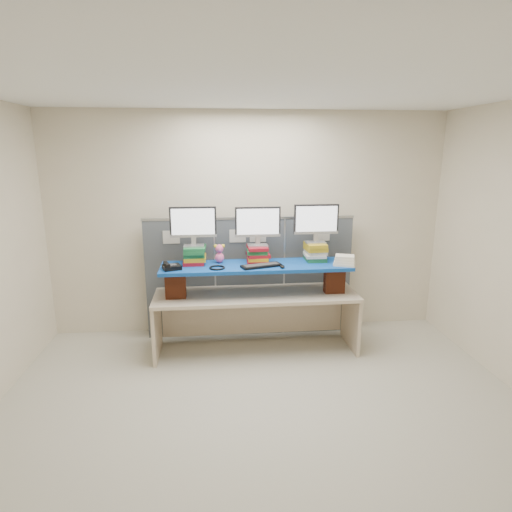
{
  "coord_description": "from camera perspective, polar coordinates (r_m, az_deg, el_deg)",
  "views": [
    {
      "loc": [
        -0.4,
        -3.37,
        2.32
      ],
      "look_at": [
        0.03,
        1.29,
        1.16
      ],
      "focal_mm": 30.0,
      "sensor_mm": 36.0,
      "label": 1
    }
  ],
  "objects": [
    {
      "name": "room",
      "position": [
        3.52,
        1.4,
        -1.22
      ],
      "size": [
        5.0,
        4.0,
        2.8
      ],
      "color": "beige",
      "rests_on": "ground"
    },
    {
      "name": "plush_toy",
      "position": [
        4.92,
        -4.9,
        0.36
      ],
      "size": [
        0.13,
        0.1,
        0.22
      ],
      "rotation": [
        0.0,
        0.0,
        0.08
      ],
      "color": "pink",
      "rests_on": "blue_board"
    },
    {
      "name": "desk_phone",
      "position": [
        4.74,
        -11.25,
        -1.41
      ],
      "size": [
        0.23,
        0.22,
        0.08
      ],
      "rotation": [
        0.0,
        0.0,
        0.33
      ],
      "color": "black",
      "rests_on": "blue_board"
    },
    {
      "name": "headset",
      "position": [
        4.7,
        -5.21,
        -1.56
      ],
      "size": [
        0.22,
        0.22,
        0.02
      ],
      "primitive_type": "torus",
      "rotation": [
        0.0,
        0.0,
        -0.27
      ],
      "color": "black",
      "rests_on": "blue_board"
    },
    {
      "name": "keyboard",
      "position": [
        4.75,
        0.7,
        -1.29
      ],
      "size": [
        0.48,
        0.28,
        0.03
      ],
      "rotation": [
        0.0,
        0.0,
        0.31
      ],
      "color": "black",
      "rests_on": "blue_board"
    },
    {
      "name": "brick_pier_left",
      "position": [
        4.85,
        -10.67,
        -3.77
      ],
      "size": [
        0.23,
        0.13,
        0.31
      ],
      "primitive_type": "cube",
      "rotation": [
        0.0,
        0.0,
        0.01
      ],
      "color": "brown",
      "rests_on": "desk"
    },
    {
      "name": "brick_pier_right",
      "position": [
        5.03,
        10.4,
        -3.12
      ],
      "size": [
        0.23,
        0.13,
        0.31
      ],
      "primitive_type": "cube",
      "rotation": [
        0.0,
        0.0,
        0.01
      ],
      "color": "brown",
      "rests_on": "desk"
    },
    {
      "name": "monitor_center",
      "position": [
        4.87,
        0.24,
        4.3
      ],
      "size": [
        0.52,
        0.15,
        0.45
      ],
      "rotation": [
        0.0,
        0.0,
        0.01
      ],
      "color": "#A8A8AD",
      "rests_on": "book_stack_center"
    },
    {
      "name": "book_stack_center",
      "position": [
        4.94,
        0.19,
        0.26
      ],
      "size": [
        0.27,
        0.3,
        0.19
      ],
      "color": "maroon",
      "rests_on": "blue_board"
    },
    {
      "name": "mouse",
      "position": [
        4.72,
        3.53,
        -1.41
      ],
      "size": [
        0.09,
        0.11,
        0.03
      ],
      "primitive_type": "ellipsoid",
      "rotation": [
        0.0,
        0.0,
        -0.37
      ],
      "color": "black",
      "rests_on": "blue_board"
    },
    {
      "name": "binder_stack",
      "position": [
        4.92,
        11.74,
        -0.6
      ],
      "size": [
        0.29,
        0.26,
        0.11
      ],
      "rotation": [
        0.0,
        0.0,
        -0.37
      ],
      "color": "#EEE6CB",
      "rests_on": "blue_board"
    },
    {
      "name": "cubicle_partition",
      "position": [
        5.4,
        -0.84,
        -2.75
      ],
      "size": [
        2.6,
        0.06,
        1.53
      ],
      "color": "#444A51",
      "rests_on": "ground"
    },
    {
      "name": "book_stack_left",
      "position": [
        4.92,
        -8.2,
        0.14
      ],
      "size": [
        0.27,
        0.31,
        0.2
      ],
      "color": "maroon",
      "rests_on": "blue_board"
    },
    {
      "name": "book_stack_right",
      "position": [
        5.06,
        7.9,
        0.57
      ],
      "size": [
        0.25,
        0.31,
        0.21
      ],
      "color": "#1A6232",
      "rests_on": "blue_board"
    },
    {
      "name": "blue_board",
      "position": [
        4.85,
        0.0,
        -1.37
      ],
      "size": [
        2.15,
        0.56,
        0.04
      ],
      "primitive_type": "cube",
      "rotation": [
        0.0,
        0.0,
        0.01
      ],
      "color": "navy",
      "rests_on": "brick_pier_left"
    },
    {
      "name": "monitor_left",
      "position": [
        4.85,
        -8.38,
        4.24
      ],
      "size": [
        0.52,
        0.15,
        0.45
      ],
      "rotation": [
        0.0,
        0.0,
        0.01
      ],
      "color": "#A8A8AD",
      "rests_on": "book_stack_left"
    },
    {
      "name": "monitor_right",
      "position": [
        4.99,
        8.03,
        4.62
      ],
      "size": [
        0.52,
        0.15,
        0.45
      ],
      "rotation": [
        0.0,
        0.0,
        0.01
      ],
      "color": "#A8A8AD",
      "rests_on": "book_stack_right"
    },
    {
      "name": "desk",
      "position": [
        5.0,
        0.0,
        -6.58
      ],
      "size": [
        2.34,
        0.71,
        0.71
      ],
      "rotation": [
        0.0,
        0.0,
        0.01
      ],
      "color": "beige",
      "rests_on": "ground"
    }
  ]
}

